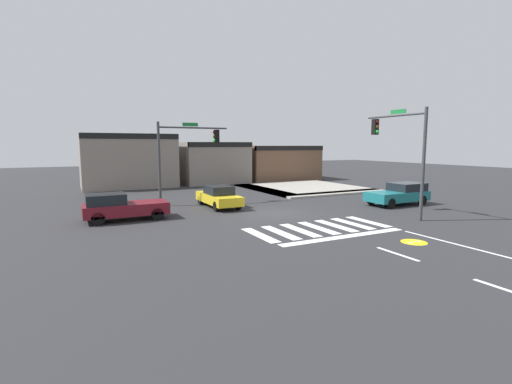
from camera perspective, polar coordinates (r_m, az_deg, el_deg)
ground_plane at (r=22.52m, az=2.73°, el=-3.28°), size 120.00×120.00×0.00m
crosswalk_near at (r=18.82m, az=9.57°, el=-5.47°), size 7.13×3.05×0.01m
lane_markings at (r=14.29m, az=33.75°, el=-10.74°), size 6.80×24.25×0.01m
bike_detector_marking at (r=17.28m, az=23.19°, el=-7.12°), size 1.09×1.09×0.01m
curb_corner_northeast at (r=34.87m, az=7.18°, el=0.56°), size 10.00×10.60×0.15m
storefront_row at (r=40.35m, az=-7.71°, el=4.65°), size 25.73×6.11×5.17m
traffic_signal_northwest at (r=26.11m, az=-10.81°, el=6.79°), size 4.99×0.32×5.66m
traffic_signal_southeast at (r=22.81m, az=21.56°, el=7.08°), size 0.32×4.29×6.14m
car_maroon at (r=21.55m, az=-20.09°, el=-2.14°), size 4.43×1.87×1.52m
car_teal at (r=27.38m, az=21.28°, el=-0.25°), size 4.39×1.94×1.50m
car_yellow at (r=24.75m, az=-5.77°, el=-0.68°), size 1.73×4.49×1.43m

